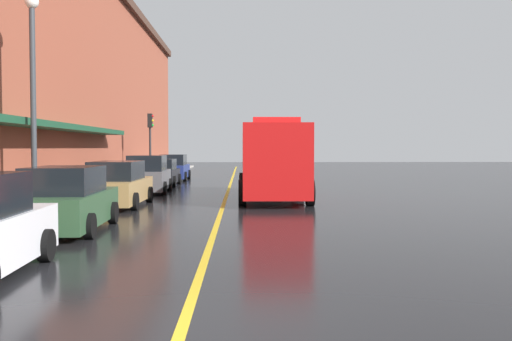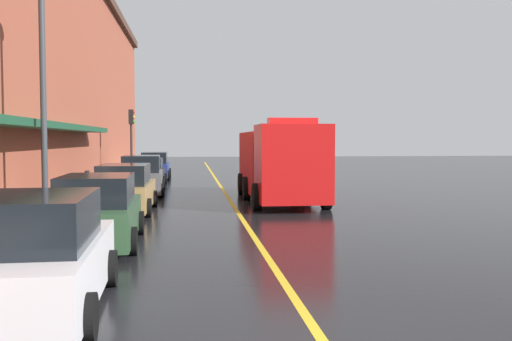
# 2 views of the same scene
# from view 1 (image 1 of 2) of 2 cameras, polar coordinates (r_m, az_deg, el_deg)

# --- Properties ---
(ground_plane) EXTENTS (112.00, 112.00, 0.00)m
(ground_plane) POSITION_cam_1_polar(r_m,az_deg,el_deg) (31.57, -2.72, -1.74)
(ground_plane) COLOR black
(sidewalk_left) EXTENTS (2.40, 70.00, 0.15)m
(sidewalk_left) POSITION_cam_1_polar(r_m,az_deg,el_deg) (32.32, -13.78, -1.58)
(sidewalk_left) COLOR #ADA8A0
(sidewalk_left) RESTS_ON ground
(lane_center_stripe) EXTENTS (0.16, 70.00, 0.01)m
(lane_center_stripe) POSITION_cam_1_polar(r_m,az_deg,el_deg) (31.57, -2.72, -1.73)
(lane_center_stripe) COLOR gold
(lane_center_stripe) RESTS_ON ground
(parked_car_1) EXTENTS (2.14, 4.63, 1.73)m
(parked_car_1) POSITION_cam_1_polar(r_m,az_deg,el_deg) (15.92, -18.48, -2.92)
(parked_car_1) COLOR #2D5133
(parked_car_1) RESTS_ON ground
(parked_car_2) EXTENTS (2.08, 4.88, 1.72)m
(parked_car_2) POSITION_cam_1_polar(r_m,az_deg,el_deg) (22.15, -13.71, -1.44)
(parked_car_2) COLOR #A5844C
(parked_car_2) RESTS_ON ground
(parked_car_3) EXTENTS (2.19, 4.40, 1.86)m
(parked_car_3) POSITION_cam_1_polar(r_m,az_deg,el_deg) (28.39, -10.83, -0.49)
(parked_car_3) COLOR #595B60
(parked_car_3) RESTS_ON ground
(parked_car_4) EXTENTS (1.99, 4.15, 1.57)m
(parked_car_4) POSITION_cam_1_polar(r_m,az_deg,el_deg) (33.69, -9.51, -0.26)
(parked_car_4) COLOR black
(parked_car_4) RESTS_ON ground
(parked_car_5) EXTENTS (2.01, 4.77, 1.77)m
(parked_car_5) POSITION_cam_1_polar(r_m,az_deg,el_deg) (39.24, -8.26, 0.24)
(parked_car_5) COLOR navy
(parked_car_5) RESTS_ON ground
(fire_truck) EXTENTS (2.90, 8.87, 3.38)m
(fire_truck) POSITION_cam_1_polar(r_m,az_deg,el_deg) (24.73, 1.62, 0.89)
(fire_truck) COLOR red
(fire_truck) RESTS_ON ground
(parking_meter_0) EXTENTS (0.14, 0.18, 1.33)m
(parking_meter_0) POSITION_cam_1_polar(r_m,az_deg,el_deg) (22.77, -16.90, -0.73)
(parking_meter_0) COLOR #4C4C51
(parking_meter_0) RESTS_ON sidewalk_left
(parking_meter_1) EXTENTS (0.14, 0.18, 1.33)m
(parking_meter_1) POSITION_cam_1_polar(r_m,az_deg,el_deg) (39.15, -10.32, 0.56)
(parking_meter_1) COLOR #4C4C51
(parking_meter_1) RESTS_ON sidewalk_left
(street_lamp_left) EXTENTS (0.44, 0.44, 6.94)m
(street_lamp_left) POSITION_cam_1_polar(r_m,az_deg,el_deg) (19.65, -21.53, 8.49)
(street_lamp_left) COLOR #33383D
(street_lamp_left) RESTS_ON sidewalk_left
(traffic_light_near) EXTENTS (0.38, 0.36, 4.30)m
(traffic_light_near) POSITION_cam_1_polar(r_m,az_deg,el_deg) (37.73, -10.59, 3.68)
(traffic_light_near) COLOR #232326
(traffic_light_near) RESTS_ON sidewalk_left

